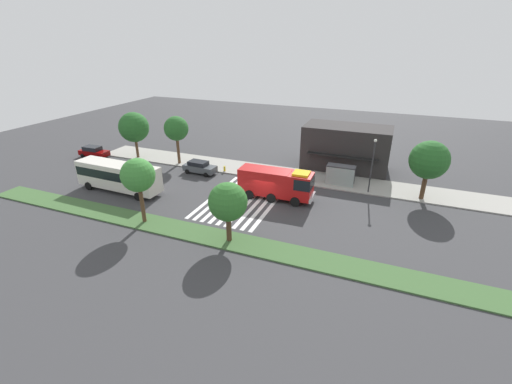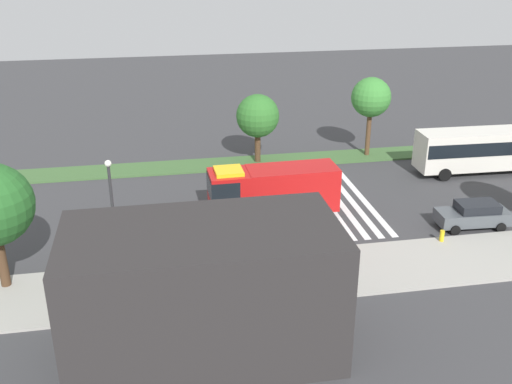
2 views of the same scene
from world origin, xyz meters
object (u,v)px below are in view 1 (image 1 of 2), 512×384
object	(u,v)px
fire_truck	(278,183)
bench_near_shelter	(308,177)
bus_stop_shelter	(340,172)
parked_car_mid	(200,167)
sidewalk_tree_far_west	(134,127)
street_lamp	(372,162)
bench_west_of_shelter	(279,173)
median_tree_far_west	(138,176)
parked_car_west	(94,152)
fire_hydrant	(225,169)
sidewalk_tree_center	(429,160)
sidewalk_tree_west	(176,129)
transit_bus	(118,175)
median_tree_west	(228,202)

from	to	relation	value
fire_truck	bench_near_shelter	size ratio (longest dim) A/B	5.46
bus_stop_shelter	bench_near_shelter	size ratio (longest dim) A/B	2.19
parked_car_mid	sidewalk_tree_far_west	distance (m)	13.16
street_lamp	sidewalk_tree_far_west	distance (m)	34.66
bench_west_of_shelter	median_tree_far_west	world-z (taller)	median_tree_far_west
fire_truck	sidewalk_tree_far_west	distance (m)	25.89
parked_car_west	parked_car_mid	bearing A→B (deg)	-1.78
bus_stop_shelter	street_lamp	distance (m)	4.29
parked_car_west	street_lamp	xyz separation A→B (m)	(41.33, 1.80, 3.11)
bus_stop_shelter	fire_hydrant	bearing A→B (deg)	-176.27
parked_car_west	sidewalk_tree_center	world-z (taller)	sidewalk_tree_center
sidewalk_tree_far_west	bench_near_shelter	bearing A→B (deg)	1.09
sidewalk_tree_far_west	sidewalk_tree_west	distance (m)	7.60
sidewalk_tree_west	parked_car_mid	bearing A→B (deg)	-24.70
parked_car_west	sidewalk_tree_west	bearing A→B (deg)	6.98
street_lamp	sidewalk_tree_center	xyz separation A→B (m)	(5.88, 0.40, 0.82)
bench_near_shelter	street_lamp	world-z (taller)	street_lamp
sidewalk_tree_center	fire_hydrant	distance (m)	25.56
bus_stop_shelter	sidewalk_tree_center	distance (m)	9.96
bench_west_of_shelter	street_lamp	bearing A→B (deg)	-4.50
parked_car_west	street_lamp	world-z (taller)	street_lamp
transit_bus	median_tree_west	bearing A→B (deg)	164.54
sidewalk_tree_west	median_tree_west	bearing A→B (deg)	-45.33
parked_car_mid	median_tree_west	world-z (taller)	median_tree_west
fire_truck	transit_bus	xyz separation A→B (m)	(-18.54, -5.11, 0.07)
fire_truck	sidewalk_tree_center	world-z (taller)	sidewalk_tree_center
median_tree_west	sidewalk_tree_far_west	bearing A→B (deg)	145.40
bench_west_of_shelter	sidewalk_tree_center	distance (m)	18.04
parked_car_mid	median_tree_west	bearing A→B (deg)	-48.12
bench_west_of_shelter	sidewalk_tree_far_west	xyz separation A→B (m)	(-23.00, -0.52, 4.24)
parked_car_west	bench_near_shelter	size ratio (longest dim) A/B	2.98
bench_west_of_shelter	sidewalk_tree_far_west	world-z (taller)	sidewalk_tree_far_west
median_tree_west	fire_hydrant	world-z (taller)	median_tree_west
bench_west_of_shelter	bench_near_shelter	bearing A→B (deg)	0.00
sidewalk_tree_far_west	sidewalk_tree_west	xyz separation A→B (m)	(7.58, 0.00, 0.47)
fire_truck	sidewalk_tree_west	xyz separation A→B (m)	(-17.44, 6.00, 3.30)
parked_car_mid	bench_near_shelter	xyz separation A→B (m)	(14.66, 2.71, -0.30)
fire_truck	bench_near_shelter	world-z (taller)	fire_truck
transit_bus	sidewalk_tree_far_west	size ratio (longest dim) A/B	1.60
sidewalk_tree_center	fire_truck	bearing A→B (deg)	-158.84
transit_bus	bench_west_of_shelter	xyz separation A→B (m)	(16.51, 11.63, -1.48)
bench_west_of_shelter	median_tree_far_west	bearing A→B (deg)	-117.16
transit_bus	bus_stop_shelter	size ratio (longest dim) A/B	3.18
parked_car_west	bench_near_shelter	world-z (taller)	parked_car_west
sidewalk_tree_far_west	median_tree_west	size ratio (longest dim) A/B	1.23
bench_west_of_shelter	median_tree_west	xyz separation A→B (m)	(0.85, -16.96, 3.42)
bus_stop_shelter	sidewalk_tree_west	distance (m)	23.69
bus_stop_shelter	sidewalk_tree_center	world-z (taller)	sidewalk_tree_center
parked_car_west	median_tree_far_west	bearing A→B (deg)	-35.97
parked_car_west	median_tree_far_west	world-z (taller)	median_tree_far_west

